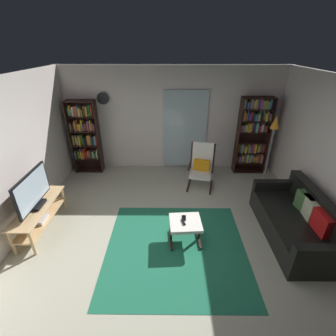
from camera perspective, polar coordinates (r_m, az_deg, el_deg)
The scene contains 15 objects.
ground_plane at distance 4.31m, azimuth 1.12°, elevation -17.25°, with size 7.02×7.02×0.00m, color #B2B19A.
wall_back at distance 6.20m, azimuth 1.01°, elevation 11.35°, with size 5.60×0.06×2.60m, color silver.
glass_door_panel at distance 6.23m, azimuth 4.10°, elevation 8.93°, with size 1.10×0.01×2.00m, color silver.
area_rug at distance 4.21m, azimuth 1.89°, elevation -18.54°, with size 2.29×2.20×0.01m, color #206D4F.
tv_stand at distance 4.92m, azimuth -28.24°, elevation -9.62°, with size 0.42×1.35×0.50m.
television at distance 4.68m, azimuth -29.45°, elevation -4.82°, with size 0.20×0.99×0.64m.
bookshelf_near_tv at distance 6.40m, azimuth -19.11°, elevation 7.51°, with size 0.69×0.30×1.85m.
bookshelf_near_sofa at distance 6.35m, azimuth 19.46°, elevation 7.74°, with size 0.76×0.30×1.93m.
leather_sofa at distance 4.79m, azimuth 28.38°, elevation -11.19°, with size 0.89×1.89×0.81m.
lounge_armchair at distance 5.61m, azimuth 7.99°, elevation 0.81°, with size 0.68×0.75×1.02m.
ottoman at distance 4.13m, azimuth 4.15°, elevation -13.32°, with size 0.55×0.51×0.41m.
tv_remote at distance 4.05m, azimuth 3.65°, elevation -12.73°, with size 0.04×0.14×0.02m, color black.
cell_phone at distance 4.14m, azimuth 3.79°, elevation -11.74°, with size 0.07×0.14×0.01m, color black.
floor_lamp_by_shelf at distance 5.73m, azimuth 23.88°, elevation 8.23°, with size 0.22×0.22×1.67m.
wall_clock at distance 6.21m, azimuth -15.21°, elevation 15.69°, with size 0.29×0.03×0.29m.
Camera 1 is at (-0.05, -3.05, 3.04)m, focal length 25.64 mm.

